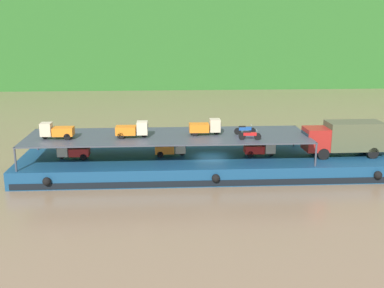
{
  "coord_description": "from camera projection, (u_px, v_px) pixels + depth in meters",
  "views": [
    {
      "loc": [
        -4.05,
        -39.67,
        12.97
      ],
      "look_at": [
        -1.69,
        0.0,
        2.7
      ],
      "focal_mm": 43.74,
      "sensor_mm": 36.0,
      "label": 1
    }
  ],
  "objects": [
    {
      "name": "covered_lorry",
      "position": [
        345.0,
        137.0,
        41.34
      ],
      "size": [
        7.89,
        2.4,
        3.1
      ],
      "color": "maroon",
      "rests_on": "cargo_barge"
    },
    {
      "name": "mini_truck_lower_mid",
      "position": [
        260.0,
        148.0,
        41.66
      ],
      "size": [
        2.75,
        1.21,
        1.38
      ],
      "color": "red",
      "rests_on": "cargo_barge"
    },
    {
      "name": "mini_truck_lower_stern",
      "position": [
        73.0,
        151.0,
        40.73
      ],
      "size": [
        2.75,
        1.22,
        1.38
      ],
      "color": "red",
      "rests_on": "cargo_barge"
    },
    {
      "name": "ground_plane",
      "position": [
        211.0,
        173.0,
        41.82
      ],
      "size": [
        400.0,
        400.0,
        0.0
      ],
      "primitive_type": "plane",
      "color": "#7F664C"
    },
    {
      "name": "cargo_barge",
      "position": [
        211.0,
        165.0,
        41.61
      ],
      "size": [
        33.66,
        8.11,
        1.5
      ],
      "color": "navy",
      "rests_on": "ground"
    },
    {
      "name": "cargo_rack",
      "position": [
        168.0,
        136.0,
        40.74
      ],
      "size": [
        24.46,
        6.77,
        2.0
      ],
      "color": "#383D47",
      "rests_on": "cargo_barge"
    },
    {
      "name": "motorcycle_upper_centre",
      "position": [
        245.0,
        130.0,
        41.0
      ],
      "size": [
        1.9,
        0.55,
        0.87
      ],
      "color": "black",
      "rests_on": "cargo_rack"
    },
    {
      "name": "hillside_far_bank",
      "position": [
        181.0,
        6.0,
        104.36
      ],
      "size": [
        137.34,
        32.71,
        29.69
      ],
      "color": "#286023",
      "rests_on": "ground"
    },
    {
      "name": "mini_truck_upper_stern",
      "position": [
        56.0,
        131.0,
        39.42
      ],
      "size": [
        2.74,
        1.2,
        1.38
      ],
      "color": "orange",
      "rests_on": "cargo_rack"
    },
    {
      "name": "mini_truck_upper_mid",
      "position": [
        132.0,
        130.0,
        39.87
      ],
      "size": [
        2.75,
        1.22,
        1.38
      ],
      "color": "orange",
      "rests_on": "cargo_rack"
    },
    {
      "name": "motorcycle_upper_port",
      "position": [
        250.0,
        135.0,
        39.05
      ],
      "size": [
        1.9,
        0.55,
        0.87
      ],
      "color": "black",
      "rests_on": "cargo_rack"
    },
    {
      "name": "mini_truck_upper_fore",
      "position": [
        205.0,
        127.0,
        40.88
      ],
      "size": [
        2.74,
        1.2,
        1.38
      ],
      "color": "orange",
      "rests_on": "cargo_rack"
    },
    {
      "name": "mini_truck_lower_aft",
      "position": [
        171.0,
        148.0,
        41.64
      ],
      "size": [
        2.76,
        1.24,
        1.38
      ],
      "color": "orange",
      "rests_on": "cargo_barge"
    }
  ]
}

